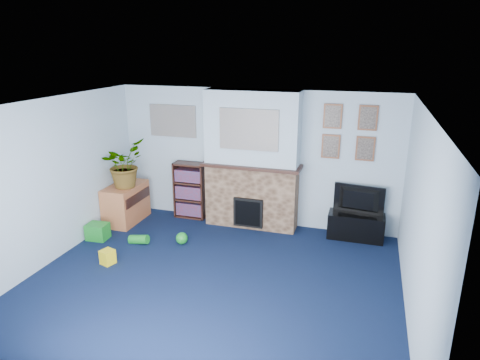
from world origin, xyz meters
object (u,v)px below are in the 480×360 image
(tv_stand, at_px, (356,226))
(television, at_px, (358,200))
(bookshelf, at_px, (190,191))
(sideboard, at_px, (126,203))

(tv_stand, relative_size, television, 1.10)
(television, distance_m, bookshelf, 3.01)
(tv_stand, relative_size, sideboard, 1.02)
(television, distance_m, sideboard, 4.09)
(bookshelf, bearing_deg, tv_stand, -1.46)
(television, bearing_deg, sideboard, 14.63)
(television, relative_size, bookshelf, 0.78)
(tv_stand, xyz_separation_m, sideboard, (-4.05, -0.47, 0.12))
(television, relative_size, sideboard, 0.92)
(tv_stand, distance_m, sideboard, 4.08)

